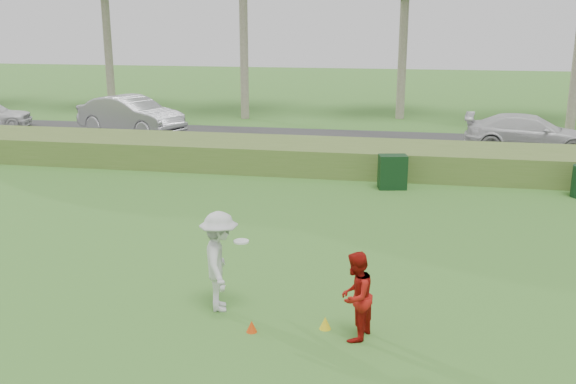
% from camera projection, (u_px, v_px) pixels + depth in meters
% --- Properties ---
extents(ground, '(120.00, 120.00, 0.00)m').
position_uv_depth(ground, '(243.00, 326.00, 10.87)').
color(ground, '#336F25').
rests_on(ground, ground).
extents(reed_strip, '(80.00, 3.00, 0.90)m').
position_uv_depth(reed_strip, '(332.00, 157.00, 22.13)').
color(reed_strip, '#4F6D2B').
rests_on(reed_strip, ground).
extents(park_road, '(80.00, 6.00, 0.06)m').
position_uv_depth(park_road, '(347.00, 142.00, 26.98)').
color(park_road, '#2D2D2D').
rests_on(park_road, ground).
extents(player_white, '(1.03, 1.31, 1.81)m').
position_uv_depth(player_white, '(220.00, 261.00, 11.30)').
color(player_white, silver).
rests_on(player_white, ground).
extents(player_red, '(0.75, 0.85, 1.48)m').
position_uv_depth(player_red, '(355.00, 296.00, 10.27)').
color(player_red, '#A1130D').
rests_on(player_red, ground).
extents(cone_orange, '(0.18, 0.18, 0.20)m').
position_uv_depth(cone_orange, '(252.00, 326.00, 10.64)').
color(cone_orange, '#DE410B').
rests_on(cone_orange, ground).
extents(cone_yellow, '(0.20, 0.20, 0.22)m').
position_uv_depth(cone_yellow, '(325.00, 323.00, 10.75)').
color(cone_yellow, yellow).
rests_on(cone_yellow, ground).
extents(utility_cabinet, '(0.93, 0.69, 1.05)m').
position_uv_depth(utility_cabinet, '(392.00, 172.00, 19.60)').
color(utility_cabinet, black).
rests_on(utility_cabinet, ground).
extents(car_mid, '(5.39, 3.38, 1.68)m').
position_uv_depth(car_mid, '(131.00, 115.00, 28.71)').
color(car_mid, '#B4B4B9').
rests_on(car_mid, park_road).
extents(car_right, '(5.10, 2.57, 1.42)m').
position_uv_depth(car_right, '(530.00, 133.00, 24.82)').
color(car_right, silver).
rests_on(car_right, park_road).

